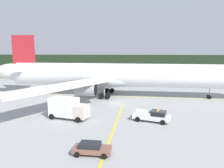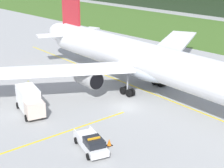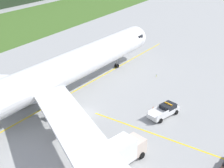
{
  "view_description": "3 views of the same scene",
  "coord_description": "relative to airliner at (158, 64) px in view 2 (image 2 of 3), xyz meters",
  "views": [
    {
      "loc": [
        1.72,
        -45.68,
        11.36
      ],
      "look_at": [
        -1.47,
        5.07,
        3.17
      ],
      "focal_mm": 36.21,
      "sensor_mm": 36.0,
      "label": 1
    },
    {
      "loc": [
        33.21,
        -34.29,
        20.39
      ],
      "look_at": [
        0.88,
        -3.62,
        4.56
      ],
      "focal_mm": 58.21,
      "sensor_mm": 36.0,
      "label": 2
    },
    {
      "loc": [
        -34.21,
        -24.83,
        24.69
      ],
      "look_at": [
        2.84,
        -3.7,
        5.01
      ],
      "focal_mm": 48.13,
      "sensor_mm": 36.0,
      "label": 3
    }
  ],
  "objects": [
    {
      "name": "ground",
      "position": [
        -0.06,
        -6.64,
        -4.95
      ],
      "size": [
        320.0,
        320.0,
        0.0
      ],
      "primitive_type": "plane",
      "color": "#9A9C9A"
    },
    {
      "name": "taxiway_centerline_main",
      "position": [
        0.71,
        -0.05,
        -4.95
      ],
      "size": [
        82.61,
        6.64,
        0.01
      ],
      "primitive_type": "cube",
      "rotation": [
        0.0,
        0.0,
        -0.08
      ],
      "color": "yellow",
      "rests_on": "ground"
    },
    {
      "name": "taxiway_centerline_spur",
      "position": [
        -0.24,
        -25.01,
        -4.95
      ],
      "size": [
        2.87,
        33.51,
        0.01
      ],
      "primitive_type": "cube",
      "rotation": [
        0.0,
        0.0,
        -1.65
      ],
      "color": "yellow",
      "rests_on": "ground"
    },
    {
      "name": "airliner",
      "position": [
        0.0,
        0.0,
        0.0
      ],
      "size": [
        61.81,
        50.35,
        14.39
      ],
      "color": "white",
      "rests_on": "ground"
    },
    {
      "name": "ops_pickup_truck",
      "position": [
        5.91,
        -18.22,
        -4.05
      ],
      "size": [
        6.07,
        3.79,
        1.94
      ],
      "color": "silver",
      "rests_on": "ground"
    },
    {
      "name": "catering_truck",
      "position": [
        -7.64,
        -17.66,
        -3.15
      ],
      "size": [
        6.8,
        4.17,
        3.59
      ],
      "color": "beige",
      "rests_on": "ground"
    },
    {
      "name": "apron_cone",
      "position": [
        6.45,
        -16.03,
        -4.56
      ],
      "size": [
        0.65,
        0.65,
        0.81
      ],
      "color": "black",
      "rests_on": "ground"
    },
    {
      "name": "taxiway_edge_light_west",
      "position": [
        -19.1,
        -11.12,
        -4.75
      ],
      "size": [
        0.12,
        0.12,
        0.38
      ],
      "color": "yellow",
      "rests_on": "ground"
    }
  ]
}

